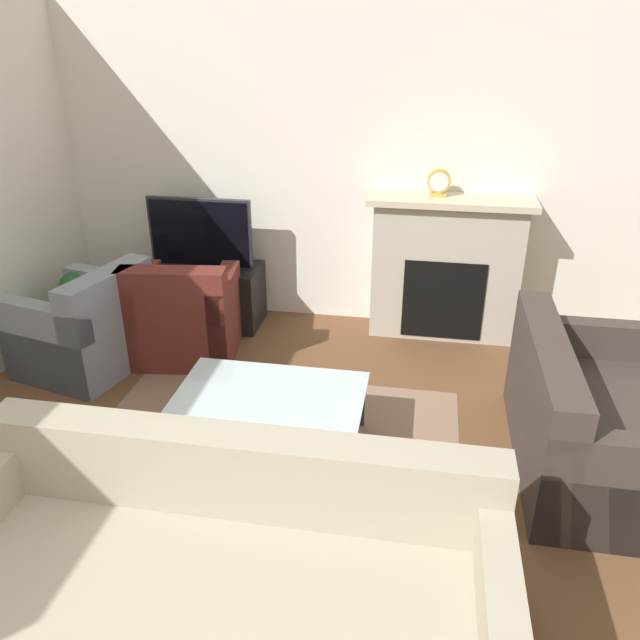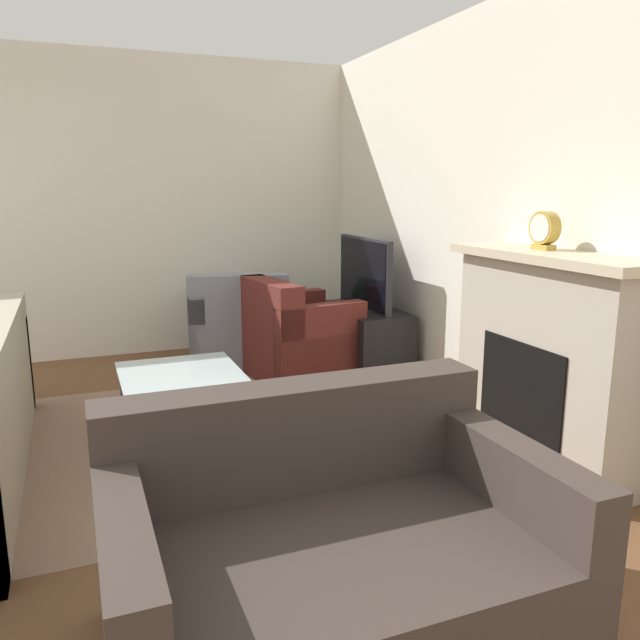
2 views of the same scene
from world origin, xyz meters
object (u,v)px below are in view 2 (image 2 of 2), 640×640
(tv, at_px, (364,273))
(armchair_accent, at_px, (297,341))
(armchair_by_window, at_px, (239,328))
(couch_loveseat, at_px, (330,563))
(mantel_clock, at_px, (544,230))
(coffee_table, at_px, (185,385))
(potted_plant, at_px, (275,312))

(tv, height_order, armchair_accent, tv)
(armchair_by_window, bearing_deg, couch_loveseat, 93.89)
(tv, bearing_deg, armchair_by_window, -123.61)
(tv, height_order, mantel_clock, mantel_clock)
(armchair_accent, bearing_deg, mantel_clock, -166.02)
(tv, relative_size, coffee_table, 0.77)
(armchair_accent, distance_m, mantel_clock, 2.28)
(tv, xyz_separation_m, armchair_by_window, (-0.62, -0.93, -0.52))
(armchair_by_window, height_order, coffee_table, armchair_by_window)
(tv, height_order, coffee_table, tv)
(couch_loveseat, relative_size, armchair_by_window, 1.46)
(mantel_clock, bearing_deg, potted_plant, -166.57)
(tv, xyz_separation_m, armchair_accent, (0.04, -0.62, -0.52))
(armchair_by_window, height_order, armchair_accent, same)
(couch_loveseat, xyz_separation_m, armchair_by_window, (-3.56, 0.60, 0.01))
(armchair_accent, xyz_separation_m, potted_plant, (-0.89, 0.09, 0.08))
(coffee_table, xyz_separation_m, mantel_clock, (0.94, 1.83, 0.95))
(couch_loveseat, bearing_deg, armchair_by_window, 80.38)
(tv, bearing_deg, armchair_accent, -86.28)
(coffee_table, relative_size, mantel_clock, 5.49)
(couch_loveseat, distance_m, mantel_clock, 2.20)
(coffee_table, height_order, mantel_clock, mantel_clock)
(mantel_clock, bearing_deg, armchair_accent, -158.38)
(coffee_table, relative_size, potted_plant, 1.77)
(potted_plant, bearing_deg, armchair_accent, -5.74)
(tv, relative_size, potted_plant, 1.37)
(potted_plant, bearing_deg, couch_loveseat, -14.92)
(couch_loveseat, height_order, armchair_accent, same)
(coffee_table, distance_m, mantel_clock, 2.26)
(potted_plant, relative_size, mantel_clock, 3.11)
(armchair_by_window, xyz_separation_m, coffee_table, (1.63, -0.75, 0.05))
(armchair_by_window, xyz_separation_m, potted_plant, (-0.23, 0.41, 0.08))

